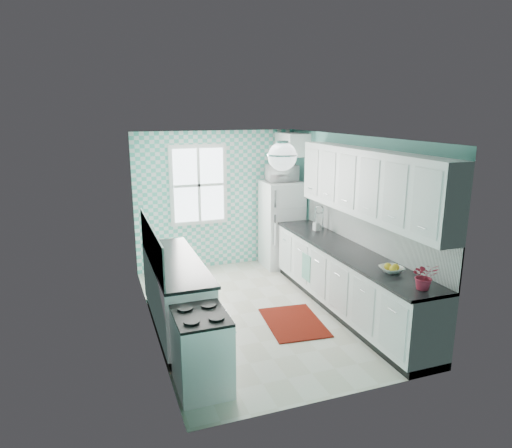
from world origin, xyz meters
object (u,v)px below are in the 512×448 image
object	(u,v)px
fridge	(281,224)
potted_plant	(425,276)
sink	(312,230)
fruit_bowl	(392,269)
ceiling_light	(282,156)
microwave	(282,173)
stove	(202,350)

from	to	relation	value
fridge	potted_plant	xyz separation A→B (m)	(0.09, -3.78, 0.30)
sink	fruit_bowl	distance (m)	2.16
ceiling_light	microwave	size ratio (longest dim) A/B	0.66
fruit_bowl	microwave	world-z (taller)	microwave
fruit_bowl	ceiling_light	bearing A→B (deg)	153.19
ceiling_light	potted_plant	xyz separation A→B (m)	(1.20, -1.18, -1.23)
fridge	fruit_bowl	bearing A→B (deg)	-88.43
stove	potted_plant	distance (m)	2.53
fridge	microwave	bearing A→B (deg)	54.16
stove	potted_plant	bearing A→B (deg)	-7.86
fridge	stove	distance (m)	4.08
potted_plant	microwave	size ratio (longest dim) A/B	0.58
microwave	fruit_bowl	bearing A→B (deg)	94.19
fridge	fruit_bowl	xyz separation A→B (m)	(0.09, -3.20, 0.18)
fridge	sink	bearing A→B (deg)	-84.92
ceiling_light	fruit_bowl	xyz separation A→B (m)	(1.20, -0.61, -1.35)
fridge	stove	xyz separation A→B (m)	(-2.31, -3.34, -0.37)
ceiling_light	sink	world-z (taller)	ceiling_light
sink	microwave	world-z (taller)	microwave
fruit_bowl	microwave	bearing A→B (deg)	91.61
sink	potted_plant	xyz separation A→B (m)	(-0.00, -2.73, 0.16)
microwave	fridge	bearing A→B (deg)	56.78
ceiling_light	stove	bearing A→B (deg)	-148.01
ceiling_light	fridge	world-z (taller)	ceiling_light
fridge	fruit_bowl	size ratio (longest dim) A/B	5.72
sink	microwave	distance (m)	1.33
fridge	microwave	xyz separation A→B (m)	(0.00, 0.00, 0.94)
microwave	potted_plant	bearing A→B (deg)	93.94
stove	fruit_bowl	distance (m)	2.46
stove	ceiling_light	bearing A→B (deg)	34.38
sink	fruit_bowl	xyz separation A→B (m)	(-0.00, -2.15, 0.05)
fruit_bowl	sink	bearing A→B (deg)	89.91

